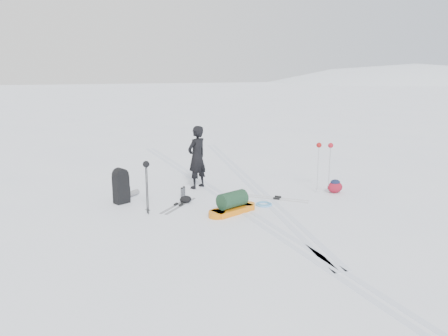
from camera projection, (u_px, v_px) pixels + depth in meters
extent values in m
plane|color=white|center=(229.00, 200.00, 12.39)|extent=(200.00, 200.00, 0.00)
ellipsoid|color=white|center=(392.00, 317.00, 141.30)|extent=(256.00, 192.00, 160.00)
cube|color=silver|center=(225.00, 201.00, 12.35)|extent=(1.40, 17.97, 0.01)
cube|color=silver|center=(232.00, 200.00, 12.43)|extent=(1.40, 17.97, 0.01)
cube|color=silver|center=(244.00, 180.00, 14.65)|extent=(2.09, 13.88, 0.01)
cube|color=silver|center=(250.00, 179.00, 14.73)|extent=(2.09, 13.88, 0.01)
imported|color=black|center=(197.00, 157.00, 13.49)|extent=(0.85, 0.77, 1.96)
cube|color=orange|center=(232.00, 210.00, 11.32)|extent=(1.25, 0.88, 0.14)
cylinder|color=orange|center=(247.00, 206.00, 11.66)|extent=(0.55, 0.55, 0.14)
cylinder|color=orange|center=(217.00, 214.00, 10.98)|extent=(0.55, 0.55, 0.14)
cylinder|color=#15301E|center=(232.00, 200.00, 11.26)|extent=(0.87, 0.68, 0.42)
cube|color=black|center=(121.00, 189.00, 12.06)|extent=(0.47, 0.42, 0.78)
cylinder|color=black|center=(120.00, 175.00, 11.97)|extent=(0.46, 0.41, 0.38)
cube|color=black|center=(127.00, 192.00, 12.24)|extent=(0.17, 0.22, 0.34)
cylinder|color=slate|center=(130.00, 194.00, 12.71)|extent=(0.58, 0.53, 0.17)
cylinder|color=black|center=(146.00, 189.00, 11.15)|extent=(0.03, 0.03, 1.29)
cylinder|color=black|center=(148.00, 190.00, 11.08)|extent=(0.03, 0.03, 1.29)
torus|color=black|center=(147.00, 210.00, 11.27)|extent=(0.12, 0.12, 0.01)
torus|color=black|center=(148.00, 210.00, 11.20)|extent=(0.12, 0.12, 0.01)
sphere|color=black|center=(146.00, 164.00, 10.96)|extent=(0.17, 0.17, 0.17)
cylinder|color=silver|center=(318.00, 169.00, 13.03)|extent=(0.03, 0.03, 1.43)
cylinder|color=#ADAFB4|center=(329.00, 170.00, 12.97)|extent=(0.03, 0.03, 1.43)
torus|color=#B4B8BC|center=(317.00, 189.00, 13.16)|extent=(0.13, 0.13, 0.01)
torus|color=#A6A8AD|center=(328.00, 189.00, 13.10)|extent=(0.13, 0.13, 0.01)
sphere|color=maroon|center=(319.00, 145.00, 12.86)|extent=(0.15, 0.15, 0.15)
sphere|color=maroon|center=(331.00, 145.00, 12.80)|extent=(0.15, 0.15, 0.15)
cube|color=#93969B|center=(181.00, 206.00, 11.88)|extent=(1.15, 1.20, 0.01)
cube|color=#9B9EA3|center=(176.00, 205.00, 11.94)|extent=(1.15, 1.20, 0.01)
cube|color=black|center=(181.00, 205.00, 11.87)|extent=(0.15, 0.16, 0.04)
cube|color=black|center=(176.00, 204.00, 11.94)|extent=(0.15, 0.16, 0.04)
cube|color=#BBBDC1|center=(276.00, 200.00, 12.44)|extent=(1.44, 1.24, 0.02)
cube|color=silver|center=(278.00, 198.00, 12.60)|extent=(1.44, 1.24, 0.02)
cube|color=black|center=(276.00, 199.00, 12.43)|extent=(0.18, 0.17, 0.05)
cube|color=black|center=(278.00, 197.00, 12.60)|extent=(0.18, 0.17, 0.05)
torus|color=#63B3F1|center=(264.00, 204.00, 11.96)|extent=(0.54, 0.54, 0.05)
torus|color=#53A0CB|center=(264.00, 203.00, 12.00)|extent=(0.42, 0.42, 0.04)
ellipsoid|color=maroon|center=(335.00, 187.00, 13.13)|extent=(0.52, 0.43, 0.34)
ellipsoid|color=#101832|center=(335.00, 182.00, 13.10)|extent=(0.34, 0.29, 0.17)
cylinder|color=slate|center=(182.00, 193.00, 12.63)|extent=(0.09, 0.09, 0.27)
cylinder|color=#53565A|center=(184.00, 191.00, 12.85)|extent=(0.09, 0.09, 0.25)
cylinder|color=black|center=(182.00, 188.00, 12.60)|extent=(0.08, 0.08, 0.03)
cylinder|color=black|center=(184.00, 187.00, 12.82)|extent=(0.08, 0.08, 0.03)
ellipsoid|color=black|center=(186.00, 199.00, 12.13)|extent=(0.37, 0.31, 0.21)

